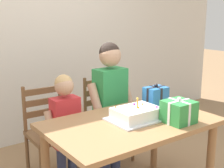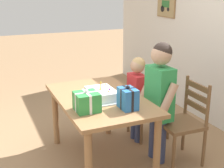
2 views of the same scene
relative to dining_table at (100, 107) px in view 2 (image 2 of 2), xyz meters
name	(u,v)px [view 2 (image 2 of 2)]	position (x,y,z in m)	size (l,w,h in m)	color
ground_plane	(101,161)	(0.00, 0.00, -0.65)	(20.00, 20.00, 0.00)	#997551
dining_table	(100,107)	(0.00, 0.00, 0.00)	(1.37, 0.85, 0.76)	#9E7047
birthday_cake	(102,94)	(0.05, 0.00, 0.16)	(0.44, 0.34, 0.19)	silver
gift_box_red_large	(128,98)	(0.39, 0.13, 0.21)	(0.21, 0.15, 0.23)	#286BB7
gift_box_beside_cake	(87,102)	(0.29, -0.24, 0.20)	(0.23, 0.22, 0.21)	#2D8E42
chair_left	(152,101)	(-0.34, 0.84, -0.18)	(0.43, 0.43, 0.92)	brown
chair_right	(184,122)	(0.34, 0.84, -0.18)	(0.43, 0.43, 0.92)	brown
child_older	(159,91)	(0.22, 0.59, 0.16)	(0.49, 0.28, 1.33)	#38426B
child_younger	(137,91)	(-0.29, 0.59, 0.00)	(0.38, 0.22, 1.07)	#38426B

